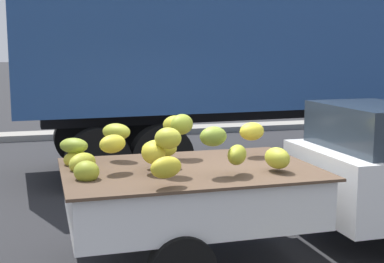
{
  "coord_description": "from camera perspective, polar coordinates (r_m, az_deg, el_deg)",
  "views": [
    {
      "loc": [
        -2.17,
        -5.43,
        2.33
      ],
      "look_at": [
        -0.48,
        0.48,
        1.39
      ],
      "focal_mm": 49.97,
      "sensor_mm": 36.0,
      "label": 1
    }
  ],
  "objects": [
    {
      "name": "pickup_truck",
      "position": [
        6.51,
        15.3,
        -4.44
      ],
      "size": [
        4.77,
        1.85,
        1.7
      ],
      "rotation": [
        0.0,
        0.0,
        0.0
      ],
      "color": "white",
      "rests_on": "ground"
    },
    {
      "name": "semi_trailer",
      "position": [
        11.48,
        12.5,
        9.5
      ],
      "size": [
        12.1,
        3.1,
        3.95
      ],
      "rotation": [
        0.0,
        0.0,
        0.04
      ],
      "color": "navy",
      "rests_on": "ground"
    },
    {
      "name": "ground",
      "position": [
        6.29,
        5.55,
        -13.12
      ],
      "size": [
        220.0,
        220.0,
        0.0
      ],
      "primitive_type": "plane",
      "color": "#28282B"
    },
    {
      "name": "curb_strip",
      "position": [
        14.95,
        -7.44,
        -0.08
      ],
      "size": [
        80.0,
        0.8,
        0.16
      ],
      "primitive_type": "cube",
      "color": "gray",
      "rests_on": "ground"
    }
  ]
}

